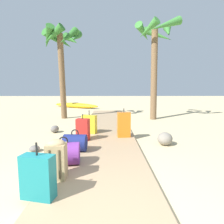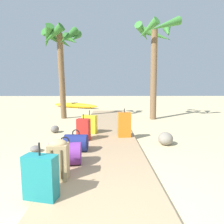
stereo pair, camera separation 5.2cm
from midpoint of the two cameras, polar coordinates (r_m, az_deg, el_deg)
The scene contains 16 objects.
ground_plane at distance 5.53m, azimuth -1.87°, elevation -7.61°, with size 60.00×60.00×0.00m, color #CCB789.
boardwalk at distance 6.48m, azimuth -1.69°, elevation -5.03°, with size 1.63×9.92×0.08m, color tan.
duffel_bag_navy at distance 4.11m, azimuth -10.84°, elevation -9.19°, with size 0.50×0.39×0.47m.
suitcase_yellow at distance 5.64m, azimuth -6.70°, elevation -3.69°, with size 0.47×0.31×0.69m.
backpack_tan at distance 2.93m, azimuth -16.10°, elevation -13.41°, with size 0.28×0.25×0.60m.
suitcase_red at distance 4.90m, azimuth -8.57°, elevation -5.28°, with size 0.36×0.27×0.68m.
suitcase_teal at distance 2.54m, azimuth -21.11°, elevation -17.98°, with size 0.43×0.26×0.70m.
duffel_bag_purple at distance 3.46m, azimuth -14.11°, elevation -12.18°, with size 0.58×0.44×0.50m.
suitcase_orange at distance 5.16m, azimuth 3.90°, elevation -3.88°, with size 0.37×0.23×0.79m.
palm_tree_near_right at distance 9.06m, azimuth 13.45°, elevation 19.58°, with size 1.96×2.20×4.41m.
palm_tree_near_left at distance 9.12m, azimuth -14.80°, elevation 18.82°, with size 1.81×1.77×4.14m.
kayak at distance 14.06m, azimuth -10.99°, elevation 2.03°, with size 3.79×2.62×0.36m.
rock_left_mid at distance 6.31m, azimuth -16.87°, elevation -4.99°, with size 0.32×0.26×0.23m, color slate.
rock_right_near at distance 4.92m, azimuth 16.16°, elevation -7.83°, with size 0.41×0.37×0.32m, color gray.
rock_right_mid at distance 5.02m, azimuth 15.97°, elevation -8.67°, with size 0.25×0.21×0.12m, color slate.
rock_left_near at distance 4.62m, azimuth -22.31°, elevation -10.27°, with size 0.23×0.27×0.13m, color slate.
Camera 1 is at (0.14, -1.38, 1.41)m, focal length 29.94 mm.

